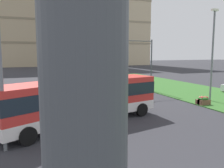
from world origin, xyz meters
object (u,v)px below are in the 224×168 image
Objects in this scene: articulated_bus at (82,99)px; apartment_tower_centre at (69,2)px; flower_planter_5 at (202,100)px; streetlight_median at (213,52)px; streetlight_left at (0,57)px; apartment_tower_eastcentre at (126,14)px; apartment_tower_westcentre at (28,11)px; traffic_light_far_right at (143,56)px; flower_planter_4 at (204,101)px.

articulated_bus is 95.10m from apartment_tower_centre.
streetlight_median is (1.90, 0.99, 4.52)m from flower_planter_5.
streetlight_left is (-16.53, -4.62, 4.18)m from flower_planter_5.
apartment_tower_centre is at bearing 79.11° from articulated_bus.
streetlight_left is 89.58m from apartment_tower_eastcentre.
streetlight_left is 0.93× the size of streetlight_median.
streetlight_left is 82.79m from apartment_tower_westcentre.
streetlight_median is (18.43, 5.61, 0.33)m from streetlight_left.
traffic_light_far_right is at bearing 100.38° from flower_planter_5.
flower_planter_5 is 0.03× the size of apartment_tower_eastcentre.
apartment_tower_westcentre is (4.30, 81.22, 15.44)m from streetlight_left.
apartment_tower_centre reaches higher than flower_planter_5.
articulated_bus is 11.97m from flower_planter_4.
traffic_light_far_right is 0.77× the size of streetlight_left.
apartment_tower_centre is at bearing 84.96° from traffic_light_far_right.
apartment_tower_eastcentre is (42.02, 77.48, 15.99)m from streetlight_left.
apartment_tower_westcentre reaches higher than flower_planter_4.
articulated_bus is 6.37m from streetlight_left.
flower_planter_4 is at bearing -109.22° from apartment_tower_eastcentre.
traffic_light_far_right is 71.61m from apartment_tower_eastcentre.
apartment_tower_centre is at bearing 76.70° from streetlight_left.
apartment_tower_centre is at bearing 33.86° from apartment_tower_westcentre.
apartment_tower_centre reaches higher than apartment_tower_eastcentre.
apartment_tower_eastcentre is at bearing 70.78° from flower_planter_4.
traffic_light_far_right is 83.38m from apartment_tower_centre.
apartment_tower_eastcentre reaches higher than apartment_tower_westcentre.
apartment_tower_centre reaches higher than streetlight_median.
flower_planter_4 is 0.12× the size of streetlight_median.
apartment_tower_eastcentre reaches higher than traffic_light_far_right.
traffic_light_far_right is (-1.57, 8.83, 3.97)m from flower_planter_4.
apartment_tower_centre is (22.01, 93.11, 22.50)m from streetlight_left.
articulated_bus is 10.79× the size of flower_planter_5.
flower_planter_5 is 0.12× the size of streetlight_median.
flower_planter_5 is 17.66m from streetlight_left.
flower_planter_4 is 80.02m from apartment_tower_eastcentre.
streetlight_left is 0.20× the size of apartment_tower_eastcentre.
flower_planter_4 is at bearing -93.53° from apartment_tower_centre.
flower_planter_5 is 9.57m from traffic_light_far_right.
traffic_light_far_right is 0.16× the size of apartment_tower_westcentre.
traffic_light_far_right is (-1.57, 8.57, 3.97)m from flower_planter_5.
flower_planter_5 is (0.00, 0.25, 0.00)m from flower_planter_4.
streetlight_median is 0.22× the size of apartment_tower_westcentre.
flower_planter_5 is at bearing -79.62° from traffic_light_far_right.
apartment_tower_westcentre is at bearing 100.59° from streetlight_median.
articulated_bus is 11.99m from flower_planter_5.
apartment_tower_eastcentre is (23.59, 71.87, 15.65)m from streetlight_median.
apartment_tower_eastcentre is (37.72, -3.74, 0.55)m from apartment_tower_westcentre.
traffic_light_far_right is at bearing 41.40° from streetlight_left.
streetlight_left is at bearing -164.39° from flower_planter_5.
apartment_tower_eastcentre is at bearing 67.17° from traffic_light_far_right.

